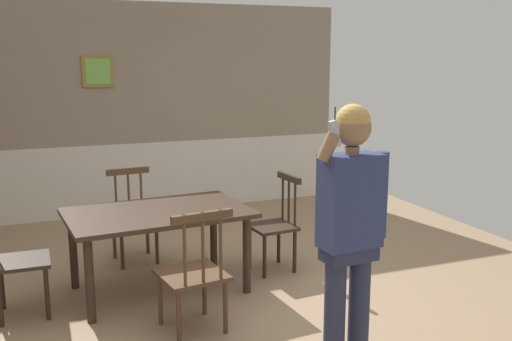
{
  "coord_description": "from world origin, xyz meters",
  "views": [
    {
      "loc": [
        -1.34,
        -4.29,
        2.04
      ],
      "look_at": [
        0.08,
        -0.69,
        1.28
      ],
      "focal_mm": 40.71,
      "sensor_mm": 36.0,
      "label": 1
    }
  ],
  "objects_px": {
    "chair_near_window": "(16,257)",
    "person_figure": "(351,220)",
    "chair_opposite_corner": "(133,216)",
    "chair_at_table_head": "(275,224)",
    "chair_by_doorway": "(194,273)",
    "dining_table": "(158,220)"
  },
  "relations": [
    {
      "from": "chair_near_window",
      "to": "person_figure",
      "type": "relative_size",
      "value": 0.6
    },
    {
      "from": "chair_opposite_corner",
      "to": "chair_near_window",
      "type": "bearing_deg",
      "value": 37.29
    },
    {
      "from": "chair_opposite_corner",
      "to": "person_figure",
      "type": "height_order",
      "value": "person_figure"
    },
    {
      "from": "chair_opposite_corner",
      "to": "person_figure",
      "type": "bearing_deg",
      "value": 105.6
    },
    {
      "from": "chair_at_table_head",
      "to": "person_figure",
      "type": "bearing_deg",
      "value": 166.78
    },
    {
      "from": "chair_near_window",
      "to": "chair_opposite_corner",
      "type": "xyz_separation_m",
      "value": [
        1.08,
        0.96,
        -0.02
      ]
    },
    {
      "from": "chair_at_table_head",
      "to": "person_figure",
      "type": "xyz_separation_m",
      "value": [
        -0.28,
        -1.85,
        0.56
      ]
    },
    {
      "from": "chair_by_doorway",
      "to": "person_figure",
      "type": "xyz_separation_m",
      "value": [
        0.8,
        -0.88,
        0.55
      ]
    },
    {
      "from": "chair_near_window",
      "to": "chair_by_doorway",
      "type": "xyz_separation_m",
      "value": [
        1.23,
        -0.78,
        -0.02
      ]
    },
    {
      "from": "chair_near_window",
      "to": "chair_at_table_head",
      "type": "relative_size",
      "value": 1.13
    },
    {
      "from": "dining_table",
      "to": "chair_near_window",
      "type": "xyz_separation_m",
      "value": [
        -1.16,
        -0.09,
        -0.15
      ]
    },
    {
      "from": "chair_by_doorway",
      "to": "chair_at_table_head",
      "type": "xyz_separation_m",
      "value": [
        1.08,
        0.97,
        -0.01
      ]
    },
    {
      "from": "chair_by_doorway",
      "to": "chair_opposite_corner",
      "type": "relative_size",
      "value": 1.05
    },
    {
      "from": "dining_table",
      "to": "chair_opposite_corner",
      "type": "distance_m",
      "value": 0.89
    },
    {
      "from": "chair_by_doorway",
      "to": "chair_opposite_corner",
      "type": "xyz_separation_m",
      "value": [
        -0.15,
        1.74,
        0.0
      ]
    },
    {
      "from": "chair_near_window",
      "to": "chair_by_doorway",
      "type": "distance_m",
      "value": 1.46
    },
    {
      "from": "chair_opposite_corner",
      "to": "person_figure",
      "type": "distance_m",
      "value": 2.84
    },
    {
      "from": "chair_near_window",
      "to": "person_figure",
      "type": "xyz_separation_m",
      "value": [
        2.03,
        -1.66,
        0.53
      ]
    },
    {
      "from": "chair_by_doorway",
      "to": "chair_at_table_head",
      "type": "height_order",
      "value": "chair_by_doorway"
    },
    {
      "from": "dining_table",
      "to": "chair_by_doorway",
      "type": "bearing_deg",
      "value": -85.01
    },
    {
      "from": "dining_table",
      "to": "chair_near_window",
      "type": "height_order",
      "value": "chair_near_window"
    },
    {
      "from": "chair_at_table_head",
      "to": "chair_opposite_corner",
      "type": "relative_size",
      "value": 1.01
    }
  ]
}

